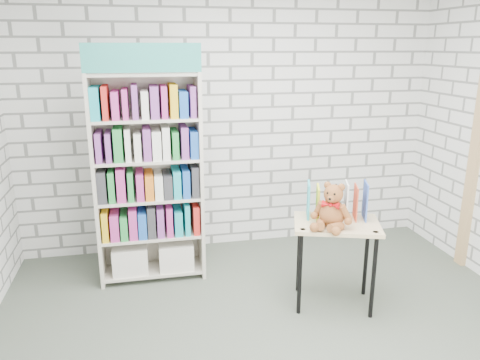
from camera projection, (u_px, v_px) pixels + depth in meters
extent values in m
plane|color=#485144|center=(281.00, 345.00, 3.54)|extent=(4.50, 4.50, 0.00)
cube|color=silver|center=(231.00, 122.00, 5.04)|extent=(4.50, 0.02, 2.80)
cube|color=beige|center=(96.00, 183.00, 4.26)|extent=(0.03, 0.38, 1.97)
cube|color=beige|center=(200.00, 177.00, 4.45)|extent=(0.03, 0.38, 1.97)
cube|color=beige|center=(148.00, 175.00, 4.53)|extent=(0.99, 0.02, 1.97)
cube|color=teal|center=(142.00, 58.00, 3.88)|extent=(0.99, 0.02, 0.24)
cube|color=beige|center=(154.00, 269.00, 4.61)|extent=(0.92, 0.36, 0.03)
cube|color=beige|center=(152.00, 234.00, 4.51)|extent=(0.92, 0.36, 0.03)
cube|color=beige|center=(150.00, 197.00, 4.41)|extent=(0.92, 0.36, 0.03)
cube|color=beige|center=(148.00, 159.00, 4.30)|extent=(0.92, 0.36, 0.03)
cube|color=beige|center=(146.00, 119.00, 4.20)|extent=(0.92, 0.36, 0.03)
cube|color=beige|center=(143.00, 74.00, 4.09)|extent=(0.92, 0.36, 0.03)
cube|color=silver|center=(130.00, 258.00, 4.53)|extent=(0.33, 0.32, 0.26)
cube|color=silver|center=(176.00, 254.00, 4.62)|extent=(0.33, 0.32, 0.26)
cube|color=#BF338C|center=(151.00, 220.00, 4.46)|extent=(0.92, 0.32, 0.26)
cube|color=#19A5B2|center=(149.00, 183.00, 4.36)|extent=(0.92, 0.32, 0.26)
cube|color=white|center=(147.00, 144.00, 4.25)|extent=(0.92, 0.32, 0.26)
cube|color=purple|center=(145.00, 103.00, 4.15)|extent=(0.92, 0.32, 0.26)
cube|color=tan|center=(337.00, 224.00, 3.92)|extent=(0.82, 0.68, 0.03)
cylinder|color=black|center=(300.00, 274.00, 3.88)|extent=(0.03, 0.03, 0.73)
cylinder|color=black|center=(299.00, 254.00, 4.24)|extent=(0.03, 0.03, 0.73)
cylinder|color=black|center=(373.00, 278.00, 3.82)|extent=(0.03, 0.03, 0.73)
cylinder|color=black|center=(366.00, 257.00, 4.18)|extent=(0.03, 0.03, 0.73)
cylinder|color=black|center=(303.00, 229.00, 3.78)|extent=(0.05, 0.05, 0.01)
cylinder|color=black|center=(376.00, 232.00, 3.72)|extent=(0.05, 0.05, 0.01)
cube|color=#2BADBD|center=(308.00, 201.00, 4.01)|extent=(0.08, 0.21, 0.29)
cube|color=yellow|center=(318.00, 201.00, 4.00)|extent=(0.08, 0.21, 0.29)
cube|color=#D95F17|center=(327.00, 201.00, 4.00)|extent=(0.08, 0.21, 0.29)
cube|color=black|center=(337.00, 201.00, 3.99)|extent=(0.08, 0.21, 0.29)
cube|color=white|center=(346.00, 202.00, 3.98)|extent=(0.08, 0.21, 0.29)
cube|color=#C53F22|center=(356.00, 202.00, 3.97)|extent=(0.08, 0.21, 0.29)
cube|color=blue|center=(365.00, 202.00, 3.96)|extent=(0.08, 0.21, 0.29)
ellipsoid|color=brown|center=(332.00, 213.00, 3.81)|extent=(0.22, 0.19, 0.22)
sphere|color=brown|center=(333.00, 194.00, 3.76)|extent=(0.16, 0.16, 0.16)
sphere|color=brown|center=(328.00, 185.00, 3.78)|extent=(0.06, 0.06, 0.06)
sphere|color=brown|center=(341.00, 187.00, 3.73)|extent=(0.06, 0.06, 0.06)
sphere|color=brown|center=(331.00, 199.00, 3.71)|extent=(0.06, 0.06, 0.06)
sphere|color=black|center=(328.00, 193.00, 3.71)|extent=(0.02, 0.02, 0.02)
sphere|color=black|center=(335.00, 194.00, 3.69)|extent=(0.02, 0.02, 0.02)
sphere|color=black|center=(330.00, 199.00, 3.69)|extent=(0.02, 0.02, 0.02)
cylinder|color=brown|center=(319.00, 208.00, 3.83)|extent=(0.10, 0.13, 0.16)
cylinder|color=brown|center=(345.00, 213.00, 3.73)|extent=(0.13, 0.08, 0.16)
sphere|color=brown|center=(314.00, 216.00, 3.85)|extent=(0.06, 0.06, 0.06)
sphere|color=brown|center=(348.00, 221.00, 3.72)|extent=(0.06, 0.06, 0.06)
cylinder|color=brown|center=(320.00, 224.00, 3.76)|extent=(0.12, 0.18, 0.09)
cylinder|color=brown|center=(336.00, 227.00, 3.71)|extent=(0.18, 0.14, 0.09)
sphere|color=brown|center=(314.00, 227.00, 3.72)|extent=(0.08, 0.08, 0.08)
sphere|color=brown|center=(336.00, 231.00, 3.64)|extent=(0.08, 0.08, 0.08)
cone|color=#B80B10|center=(326.00, 204.00, 3.75)|extent=(0.09, 0.09, 0.06)
cone|color=#B80B10|center=(335.00, 206.00, 3.71)|extent=(0.09, 0.09, 0.06)
sphere|color=#B80B10|center=(331.00, 205.00, 3.73)|extent=(0.03, 0.03, 0.03)
cube|color=tan|center=(473.00, 166.00, 4.59)|extent=(0.05, 0.12, 2.10)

